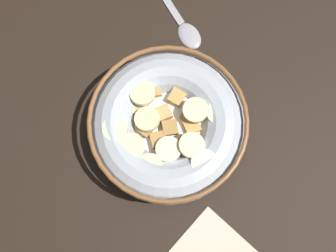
{
  "coord_description": "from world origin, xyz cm",
  "views": [
    {
      "loc": [
        -10.65,
        4.55,
        54.01
      ],
      "look_at": [
        0.0,
        0.0,
        3.0
      ],
      "focal_mm": 43.71,
      "sensor_mm": 36.0,
      "label": 1
    }
  ],
  "objects": [
    {
      "name": "cereal_bowl",
      "position": [
        -0.01,
        0.02,
        3.2
      ],
      "size": [
        19.91,
        19.91,
        6.12
      ],
      "color": "#B2BCC6",
      "rests_on": "ground_plane"
    },
    {
      "name": "spoon",
      "position": [
        13.97,
        -7.96,
        0.33
      ],
      "size": [
        16.35,
        3.97,
        0.8
      ],
      "color": "#A5A5AD",
      "rests_on": "ground_plane"
    },
    {
      "name": "ground_plane",
      "position": [
        0.0,
        0.0,
        -1.0
      ],
      "size": [
        99.18,
        99.18,
        2.0
      ],
      "primitive_type": "cube",
      "color": "black"
    }
  ]
}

